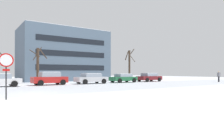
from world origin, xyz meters
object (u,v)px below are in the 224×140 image
at_px(stop_sign, 6,67).
at_px(parked_car_green, 123,78).
at_px(parked_car_red, 50,78).
at_px(parked_car_silver, 91,78).
at_px(parked_car_maroon, 149,77).
at_px(pedestrian_crossing, 219,76).

distance_m(stop_sign, parked_car_green, 20.23).
bearing_deg(parked_car_red, parked_car_green, -0.76).
relative_size(parked_car_silver, parked_car_maroon, 1.00).
height_order(stop_sign, parked_car_maroon, stop_sign).
distance_m(parked_car_silver, pedestrian_crossing, 19.77).
distance_m(parked_car_maroon, pedestrian_crossing, 10.56).
height_order(stop_sign, parked_car_silver, stop_sign).
xyz_separation_m(parked_car_red, pedestrian_crossing, (23.90, -7.27, 0.19)).
height_order(parked_car_red, parked_car_green, parked_car_red).
distance_m(parked_car_red, parked_car_silver, 5.42).
bearing_deg(parked_car_maroon, pedestrian_crossing, -43.57).
relative_size(parked_car_silver, parked_car_green, 1.04).
distance_m(stop_sign, pedestrian_crossing, 30.11).
bearing_deg(stop_sign, parked_car_silver, 44.63).
bearing_deg(pedestrian_crossing, stop_sign, -172.03).
relative_size(parked_car_red, pedestrian_crossing, 2.40).
relative_size(stop_sign, parked_car_green, 0.62).
height_order(parked_car_red, pedestrian_crossing, pedestrian_crossing).
bearing_deg(parked_car_maroon, parked_car_green, -178.42).
bearing_deg(parked_car_maroon, parked_car_silver, -178.54).
bearing_deg(stop_sign, parked_car_red, 62.72).
bearing_deg(parked_car_silver, stop_sign, -135.37).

